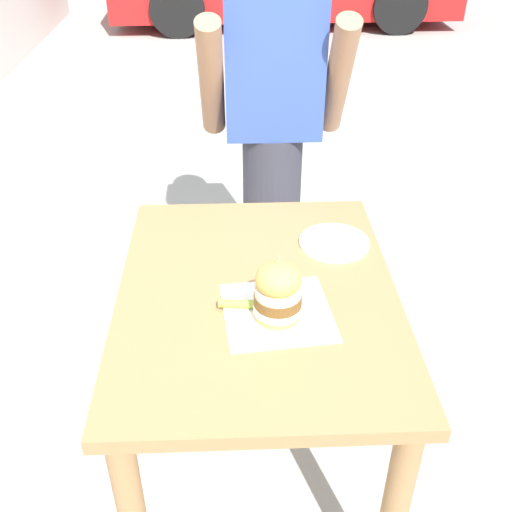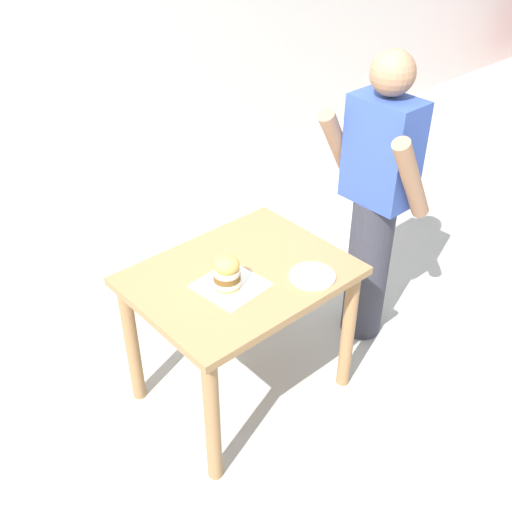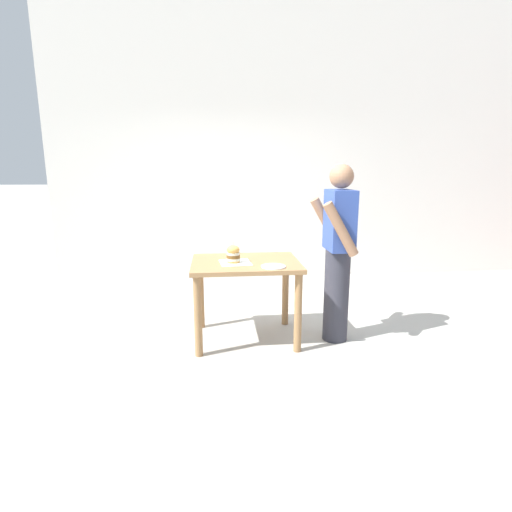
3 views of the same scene
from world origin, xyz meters
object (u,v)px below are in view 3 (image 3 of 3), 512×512
patio_table (246,276)px  parked_car_mid_block (494,203)px  sandwich (233,254)px  diner_across_table (338,251)px  side_plate_with_forks (273,266)px  pickle_spear (237,259)px

patio_table → parked_car_mid_block: (-6.62, 7.35, 0.08)m
sandwich → parked_car_mid_block: 10.01m
diner_across_table → side_plate_with_forks: bearing=-76.5°
sandwich → side_plate_with_forks: bearing=59.7°
pickle_spear → diner_across_table: size_ratio=0.06×
side_plate_with_forks → parked_car_mid_block: 9.89m
side_plate_with_forks → sandwich: bearing=-120.3°
sandwich → side_plate_with_forks: size_ratio=0.90×
patio_table → sandwich: size_ratio=5.15×
patio_table → diner_across_table: (0.10, 0.87, 0.24)m
diner_across_table → parked_car_mid_block: (-6.72, 6.48, -0.16)m
patio_table → pickle_spear: 0.19m
patio_table → parked_car_mid_block: 9.89m
diner_across_table → sandwich: bearing=-92.9°
diner_across_table → pickle_spear: bearing=-99.5°
patio_table → pickle_spear: pickle_spear is taller
patio_table → sandwich: (0.05, -0.12, 0.23)m
sandwich → diner_across_table: (0.05, 0.99, 0.02)m
patio_table → pickle_spear: size_ratio=10.43×
sandwich → parked_car_mid_block: parked_car_mid_block is taller
pickle_spear → parked_car_mid_block: size_ratio=0.02×
patio_table → side_plate_with_forks: 0.37m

